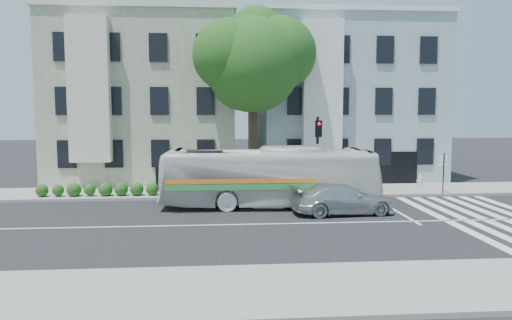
{
  "coord_description": "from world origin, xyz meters",
  "views": [
    {
      "loc": [
        -2.21,
        -20.93,
        4.96
      ],
      "look_at": [
        -0.21,
        3.62,
        2.4
      ],
      "focal_mm": 35.0,
      "sensor_mm": 36.0,
      "label": 1
    }
  ],
  "objects": [
    {
      "name": "building_right",
      "position": [
        7.0,
        15.0,
        5.5
      ],
      "size": [
        12.0,
        10.0,
        11.0
      ],
      "primitive_type": "cube",
      "color": "#899BA3",
      "rests_on": "ground"
    },
    {
      "name": "fire_hydrant",
      "position": [
        10.22,
        8.26,
        0.54
      ],
      "size": [
        0.44,
        0.27,
        0.77
      ],
      "rotation": [
        0.0,
        0.0,
        0.33
      ],
      "color": "beige",
      "rests_on": "sidewalk_far"
    },
    {
      "name": "building_left",
      "position": [
        -7.0,
        15.0,
        5.5
      ],
      "size": [
        12.0,
        10.0,
        11.0
      ],
      "primitive_type": "cube",
      "color": "gray",
      "rests_on": "ground"
    },
    {
      "name": "sedan",
      "position": [
        3.75,
        1.79,
        0.7
      ],
      "size": [
        2.36,
        4.97,
        1.4
      ],
      "primitive_type": "imported",
      "rotation": [
        0.0,
        0.0,
        1.66
      ],
      "color": "silver",
      "rests_on": "ground"
    },
    {
      "name": "far_sign_pole",
      "position": [
        10.65,
        6.15,
        1.63
      ],
      "size": [
        0.4,
        0.23,
        2.32
      ],
      "rotation": [
        0.0,
        0.0,
        -0.39
      ],
      "color": "black",
      "rests_on": "sidewalk_far"
    },
    {
      "name": "ground",
      "position": [
        0.0,
        0.0,
        0.0
      ],
      "size": [
        120.0,
        120.0,
        0.0
      ],
      "primitive_type": "plane",
      "color": "black",
      "rests_on": "ground"
    },
    {
      "name": "sidewalk_near",
      "position": [
        0.0,
        -8.0,
        0.07
      ],
      "size": [
        80.0,
        4.0,
        0.15
      ],
      "primitive_type": "cube",
      "color": "gray",
      "rests_on": "ground"
    },
    {
      "name": "sidewalk_far",
      "position": [
        0.0,
        8.0,
        0.07
      ],
      "size": [
        80.0,
        4.0,
        0.15
      ],
      "primitive_type": "cube",
      "color": "gray",
      "rests_on": "ground"
    },
    {
      "name": "street_tree",
      "position": [
        0.06,
        8.74,
        7.83
      ],
      "size": [
        7.3,
        5.9,
        11.1
      ],
      "color": "#2D2116",
      "rests_on": "ground"
    },
    {
      "name": "bus",
      "position": [
        0.48,
        3.76,
        1.52
      ],
      "size": [
        3.07,
        11.02,
        3.04
      ],
      "primitive_type": "imported",
      "rotation": [
        0.0,
        0.0,
        1.52
      ],
      "color": "silver",
      "rests_on": "ground"
    },
    {
      "name": "hedge",
      "position": [
        -7.43,
        6.8,
        0.5
      ],
      "size": [
        8.35,
        3.4,
        0.7
      ],
      "primitive_type": null,
      "rotation": [
        0.0,
        0.0,
        0.31
      ],
      "color": "#1E5E1F",
      "rests_on": "sidewalk_far"
    },
    {
      "name": "traffic_signal",
      "position": [
        3.38,
        5.94,
        2.9
      ],
      "size": [
        0.45,
        0.54,
        4.49
      ],
      "rotation": [
        0.0,
        0.0,
        0.38
      ],
      "color": "black",
      "rests_on": "ground"
    }
  ]
}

